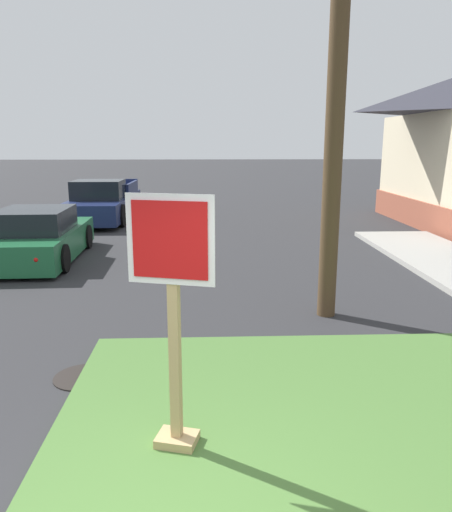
{
  "coord_description": "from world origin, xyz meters",
  "views": [
    {
      "loc": [
        0.44,
        -2.41,
        2.76
      ],
      "look_at": [
        0.7,
        4.14,
        1.25
      ],
      "focal_mm": 34.77,
      "sensor_mm": 36.0,
      "label": 1
    }
  ],
  "objects_px": {
    "manhole_cover": "(83,377)",
    "pickup_truck_navy": "(103,203)",
    "parked_sedan_green": "(38,238)",
    "stop_sign": "(174,327)"
  },
  "relations": [
    {
      "from": "manhole_cover",
      "to": "pickup_truck_navy",
      "type": "bearing_deg",
      "value": 100.05
    },
    {
      "from": "stop_sign",
      "to": "pickup_truck_navy",
      "type": "height_order",
      "value": "stop_sign"
    },
    {
      "from": "parked_sedan_green",
      "to": "manhole_cover",
      "type": "bearing_deg",
      "value": -67.91
    },
    {
      "from": "pickup_truck_navy",
      "to": "parked_sedan_green",
      "type": "bearing_deg",
      "value": -92.83
    },
    {
      "from": "stop_sign",
      "to": "manhole_cover",
      "type": "distance_m",
      "value": 2.27
    },
    {
      "from": "stop_sign",
      "to": "manhole_cover",
      "type": "relative_size",
      "value": 3.25
    },
    {
      "from": "parked_sedan_green",
      "to": "pickup_truck_navy",
      "type": "distance_m",
      "value": 6.24
    },
    {
      "from": "parked_sedan_green",
      "to": "pickup_truck_navy",
      "type": "height_order",
      "value": "pickup_truck_navy"
    },
    {
      "from": "parked_sedan_green",
      "to": "pickup_truck_navy",
      "type": "xyz_separation_m",
      "value": [
        0.31,
        6.23,
        0.08
      ]
    },
    {
      "from": "stop_sign",
      "to": "manhole_cover",
      "type": "bearing_deg",
      "value": 128.53
    }
  ]
}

